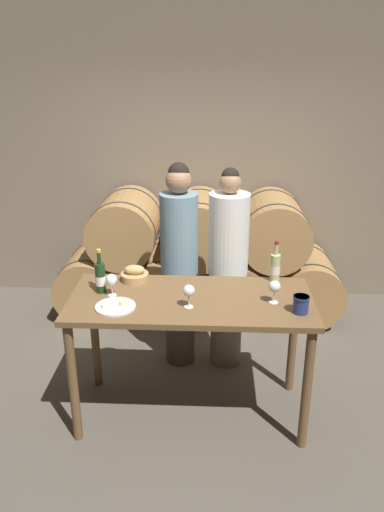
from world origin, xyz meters
name	(u,v)px	position (x,y,z in m)	size (l,w,h in m)	color
ground_plane	(191,411)	(0.00, 0.00, 0.00)	(10.00, 10.00, 0.00)	#564F44
stone_wall_back	(201,150)	(0.00, 2.16, 1.60)	(10.00, 0.12, 3.20)	#7F705B
barrel_stack	(199,260)	(0.00, 1.63, 0.58)	(2.86, 0.83, 1.26)	#A87A47
tasting_table	(191,315)	(0.00, 0.00, 0.83)	(1.67, 0.76, 0.95)	brown
person_left	(179,264)	(-0.13, 0.70, 0.91)	(0.31, 0.31, 1.75)	#4C4238
person_right	(228,269)	(0.27, 0.70, 0.87)	(0.32, 0.32, 1.71)	#756651
wine_bottle_red	(100,277)	(-0.63, 0.07, 1.06)	(0.07, 0.07, 0.32)	#193819
wine_bottle_white	(275,267)	(0.60, 0.32, 1.06)	(0.07, 0.07, 0.31)	#ADBC7F
blue_crock	(301,304)	(0.72, -0.18, 1.02)	(0.11, 0.11, 0.12)	navy
bread_basket	(135,275)	(-0.43, 0.27, 1.00)	(0.20, 0.20, 0.12)	tan
cheese_plate	(115,306)	(-0.49, -0.17, 0.96)	(0.27, 0.27, 0.04)	white
wine_glass_far_left	(111,280)	(-0.55, 0.02, 1.07)	(0.08, 0.08, 0.16)	white
wine_glass_left	(189,291)	(-0.01, -0.14, 1.07)	(0.08, 0.08, 0.16)	white
wine_glass_center	(275,287)	(0.56, -0.04, 1.07)	(0.08, 0.08, 0.16)	white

